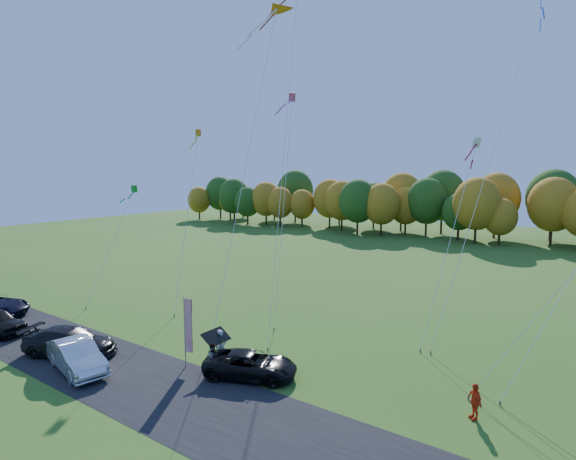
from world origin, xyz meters
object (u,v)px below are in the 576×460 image
Objects in this scene: black_suv at (251,365)px; silver_sedan at (77,356)px; feather_flag at (187,325)px; person_east at (475,401)px.

black_suv is 0.98× the size of silver_sedan.
black_suv is 9.55m from silver_sedan.
feather_flag is (4.70, 3.73, 1.64)m from silver_sedan.
black_suv is 3.00× the size of person_east.
feather_flag is at bearing -39.34° from silver_sedan.
person_east is 14.72m from feather_flag.
person_east is (18.90, 7.24, -0.01)m from silver_sedan.
silver_sedan is at bearing -113.11° from person_east.
silver_sedan is at bearing -141.57° from feather_flag.
person_east reaches higher than black_suv.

